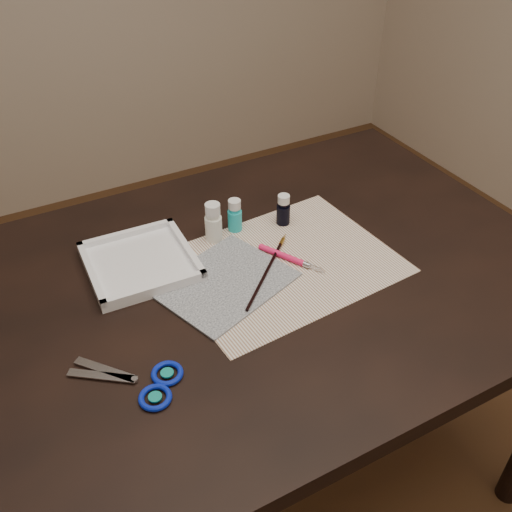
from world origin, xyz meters
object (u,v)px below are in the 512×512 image
canvas (224,282)px  scissors (122,381)px  paper (282,264)px  palette_tray (140,262)px  paint_bottle_white (213,222)px  paint_bottle_navy (283,210)px  paint_bottle_cyan (235,215)px

canvas → scissors: size_ratio=1.19×
paper → scissors: size_ratio=2.15×
palette_tray → paint_bottle_white: bearing=4.9°
paint_bottle_navy → scissors: (-0.48, -0.28, -0.03)m
paint_bottle_cyan → paint_bottle_navy: paint_bottle_cyan is taller
canvas → paint_bottle_white: (0.05, 0.15, 0.04)m
canvas → paint_bottle_navy: bearing=31.0°
paper → paint_bottle_cyan: paint_bottle_cyan is taller
canvas → palette_tray: (-0.13, 0.13, 0.01)m
paint_bottle_white → scissors: (-0.31, -0.30, -0.04)m
canvas → paint_bottle_navy: (0.22, 0.13, 0.03)m
canvas → paint_bottle_white: 0.16m
paint_bottle_navy → palette_tray: 0.35m
paint_bottle_white → palette_tray: size_ratio=0.43×
paper → paint_bottle_white: paint_bottle_white is taller
palette_tray → paint_bottle_cyan: bearing=6.4°
paint_bottle_white → palette_tray: paint_bottle_white is taller
paint_bottle_cyan → palette_tray: (-0.24, -0.03, -0.03)m
paint_bottle_white → scissors: 0.44m
paper → scissors: (-0.40, -0.15, 0.00)m
palette_tray → canvas: bearing=-45.5°
canvas → paint_bottle_cyan: bearing=56.6°
paint_bottle_navy → scissors: size_ratio=0.35×
scissors → palette_tray: (0.13, 0.29, 0.01)m
paper → scissors: 0.43m
paint_bottle_cyan → paint_bottle_navy: (0.11, -0.03, -0.00)m
paint_bottle_cyan → paint_bottle_white: bearing=-169.3°
paint_bottle_navy → scissors: paint_bottle_navy is taller
scissors → paint_bottle_cyan: bearing=-103.7°
canvas → paint_bottle_cyan: size_ratio=3.22×
paper → canvas: size_ratio=1.81×
paper → palette_tray: (-0.27, 0.14, 0.01)m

